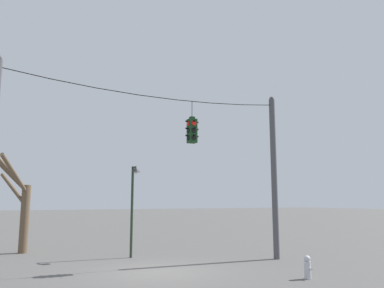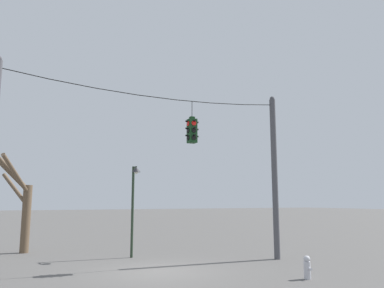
{
  "view_description": "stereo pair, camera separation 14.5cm",
  "coord_description": "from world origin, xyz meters",
  "px_view_note": "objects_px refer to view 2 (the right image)",
  "views": [
    {
      "loc": [
        -5.23,
        -13.22,
        2.55
      ],
      "look_at": [
        1.54,
        0.44,
        4.87
      ],
      "focal_mm": 35.0,
      "sensor_mm": 36.0,
      "label": 1
    },
    {
      "loc": [
        -5.1,
        -13.28,
        2.55
      ],
      "look_at": [
        1.54,
        0.44,
        4.87
      ],
      "focal_mm": 35.0,
      "sensor_mm": 36.0,
      "label": 2
    }
  ],
  "objects_px": {
    "bare_tree": "(21,202)",
    "traffic_light_near_right_pole": "(192,131)",
    "utility_pole_right": "(275,175)",
    "fire_hydrant": "(307,267)",
    "street_lamp": "(134,193)"
  },
  "relations": [
    {
      "from": "bare_tree",
      "to": "street_lamp",
      "type": "bearing_deg",
      "value": -40.35
    },
    {
      "from": "utility_pole_right",
      "to": "street_lamp",
      "type": "relative_size",
      "value": 1.79
    },
    {
      "from": "street_lamp",
      "to": "bare_tree",
      "type": "height_order",
      "value": "bare_tree"
    },
    {
      "from": "bare_tree",
      "to": "traffic_light_near_right_pole",
      "type": "bearing_deg",
      "value": -48.84
    },
    {
      "from": "utility_pole_right",
      "to": "street_lamp",
      "type": "distance_m",
      "value": 6.5
    },
    {
      "from": "street_lamp",
      "to": "fire_hydrant",
      "type": "relative_size",
      "value": 5.51
    },
    {
      "from": "utility_pole_right",
      "to": "street_lamp",
      "type": "height_order",
      "value": "utility_pole_right"
    },
    {
      "from": "fire_hydrant",
      "to": "street_lamp",
      "type": "bearing_deg",
      "value": 119.03
    },
    {
      "from": "bare_tree",
      "to": "utility_pole_right",
      "type": "bearing_deg",
      "value": -34.18
    },
    {
      "from": "utility_pole_right",
      "to": "fire_hydrant",
      "type": "distance_m",
      "value": 5.41
    },
    {
      "from": "utility_pole_right",
      "to": "fire_hydrant",
      "type": "height_order",
      "value": "utility_pole_right"
    },
    {
      "from": "utility_pole_right",
      "to": "bare_tree",
      "type": "xyz_separation_m",
      "value": [
        -10.32,
        7.01,
        -1.21
      ]
    },
    {
      "from": "utility_pole_right",
      "to": "fire_hydrant",
      "type": "relative_size",
      "value": 9.86
    },
    {
      "from": "street_lamp",
      "to": "fire_hydrant",
      "type": "xyz_separation_m",
      "value": [
        3.84,
        -6.92,
        -2.52
      ]
    },
    {
      "from": "fire_hydrant",
      "to": "bare_tree",
      "type": "bearing_deg",
      "value": 127.98
    }
  ]
}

